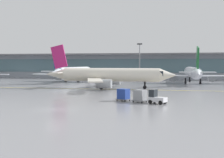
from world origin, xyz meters
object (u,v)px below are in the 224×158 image
taxiing_regional_jet (109,75)px  baggage_tug (156,98)px  gate_airplane_2 (192,73)px  apron_light_mast_1 (140,60)px  cargo_dolly_trailing (123,94)px  cargo_dolly_lead (140,96)px  gate_airplane_1 (74,72)px

taxiing_regional_jet → baggage_tug: 28.66m
gate_airplane_2 → apron_light_mast_1: bearing=43.6°
taxiing_regional_jet → apron_light_mast_1: (1.94, 39.60, 4.01)m
gate_airplane_2 → taxiing_regional_jet: size_ratio=0.99×
cargo_dolly_trailing → taxiing_regional_jet: bearing=131.4°
gate_airplane_2 → apron_light_mast_1: apron_light_mast_1 is taller
cargo_dolly_trailing → cargo_dolly_lead: bearing=0.0°
gate_airplane_1 → baggage_tug: bearing=-143.8°
apron_light_mast_1 → taxiing_regional_jet: bearing=-92.8°
taxiing_regional_jet → cargo_dolly_trailing: bearing=-72.7°
gate_airplane_1 → taxiing_regional_jet: taxiing_regional_jet is taller
taxiing_regional_jet → cargo_dolly_lead: 26.54m
taxiing_regional_jet → baggage_tug: (13.08, -25.40, -2.27)m
baggage_tug → gate_airplane_2: bearing=105.2°
gate_airplane_1 → taxiing_regional_jet: 29.13m
cargo_dolly_lead → gate_airplane_1: bearing=143.1°
gate_airplane_2 → cargo_dolly_lead: 48.49m
cargo_dolly_lead → apron_light_mast_1: size_ratio=0.20×
cargo_dolly_lead → taxiing_regional_jet: bearing=136.4°
gate_airplane_2 → gate_airplane_1: bearing=85.6°
cargo_dolly_lead → cargo_dolly_trailing: size_ratio=1.00×
cargo_dolly_lead → apron_light_mast_1: apron_light_mast_1 is taller
cargo_dolly_lead → apron_light_mast_1: bearing=120.7°
cargo_dolly_trailing → baggage_tug: bearing=-0.0°
gate_airplane_1 → cargo_dolly_lead: size_ratio=12.09×
baggage_tug → gate_airplane_1: bearing=144.8°
gate_airplane_1 → apron_light_mast_1: (19.10, 16.06, 4.10)m
gate_airplane_1 → cargo_dolly_lead: 55.27m
taxiing_regional_jet → apron_light_mast_1: bearing=86.2°
baggage_tug → apron_light_mast_1: bearing=122.8°
baggage_tug → cargo_dolly_trailing: bearing=180.0°
baggage_tug → apron_light_mast_1: size_ratio=0.23×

